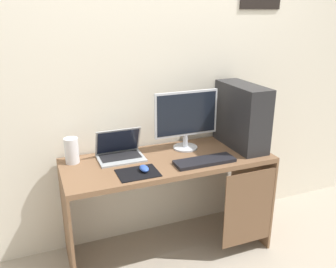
{
  "coord_description": "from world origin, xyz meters",
  "views": [
    {
      "loc": [
        -0.84,
        -2.11,
        1.74
      ],
      "look_at": [
        0.0,
        0.0,
        0.94
      ],
      "focal_mm": 37.76,
      "sensor_mm": 36.0,
      "label": 1
    }
  ],
  "objects": [
    {
      "name": "pc_tower",
      "position": [
        0.6,
        0.03,
        0.99
      ],
      "size": [
        0.19,
        0.49,
        0.47
      ],
      "primitive_type": "cube",
      "color": "#232326",
      "rests_on": "desk"
    },
    {
      "name": "speaker",
      "position": [
        -0.63,
        0.17,
        0.85
      ],
      "size": [
        0.09,
        0.09,
        0.18
      ],
      "primitive_type": "cylinder",
      "color": "silver",
      "rests_on": "desk"
    },
    {
      "name": "desk",
      "position": [
        0.02,
        -0.01,
        0.6
      ],
      "size": [
        1.46,
        0.57,
        0.76
      ],
      "color": "brown",
      "rests_on": "ground_plane"
    },
    {
      "name": "wall_back",
      "position": [
        0.0,
        0.33,
        1.3
      ],
      "size": [
        4.0,
        0.05,
        2.6
      ],
      "color": "beige",
      "rests_on": "ground_plane"
    },
    {
      "name": "keyboard",
      "position": [
        0.2,
        -0.16,
        0.77
      ],
      "size": [
        0.42,
        0.14,
        0.02
      ],
      "primitive_type": "cube",
      "color": "black",
      "rests_on": "desk"
    },
    {
      "name": "ground_plane",
      "position": [
        0.0,
        0.0,
        0.0
      ],
      "size": [
        8.0,
        8.0,
        0.0
      ],
      "primitive_type": "plane",
      "color": "#9E9384"
    },
    {
      "name": "monitor",
      "position": [
        0.19,
        0.12,
        0.99
      ],
      "size": [
        0.49,
        0.18,
        0.44
      ],
      "color": "#B7BCC6",
      "rests_on": "desk"
    },
    {
      "name": "mousepad",
      "position": [
        -0.27,
        -0.15,
        0.76
      ],
      "size": [
        0.26,
        0.2,
        0.0
      ],
      "primitive_type": "cube",
      "color": "black",
      "rests_on": "desk"
    },
    {
      "name": "mouse_left",
      "position": [
        -0.22,
        -0.14,
        0.78
      ],
      "size": [
        0.06,
        0.1,
        0.03
      ],
      "primitive_type": "ellipsoid",
      "color": "#2D51B2",
      "rests_on": "mousepad"
    },
    {
      "name": "laptop",
      "position": [
        -0.31,
        0.14,
        0.8
      ],
      "size": [
        0.32,
        0.23,
        0.21
      ],
      "color": "#9EA3A8",
      "rests_on": "desk"
    }
  ]
}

